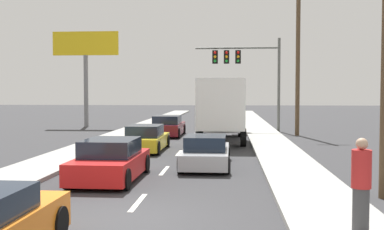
# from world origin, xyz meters

# --- Properties ---
(ground_plane) EXTENTS (140.00, 140.00, 0.00)m
(ground_plane) POSITION_xyz_m (0.00, 25.00, 0.00)
(ground_plane) COLOR #333335
(sidewalk_right) EXTENTS (2.24, 80.00, 0.14)m
(sidewalk_right) POSITION_xyz_m (4.67, 20.00, 0.07)
(sidewalk_right) COLOR #9E9E99
(sidewalk_right) RESTS_ON ground_plane
(sidewalk_left) EXTENTS (2.24, 80.00, 0.14)m
(sidewalk_left) POSITION_xyz_m (-4.67, 20.00, 0.07)
(sidewalk_left) COLOR #9E9E99
(sidewalk_left) RESTS_ON ground_plane
(lane_markings) EXTENTS (0.14, 57.00, 0.01)m
(lane_markings) POSITION_xyz_m (0.00, 19.11, 0.00)
(lane_markings) COLOR silver
(lane_markings) RESTS_ON ground_plane
(car_maroon) EXTENTS (1.98, 4.59, 1.35)m
(car_maroon) POSITION_xyz_m (-1.66, 20.25, 0.62)
(car_maroon) COLOR maroon
(car_maroon) RESTS_ON ground_plane
(car_yellow) EXTENTS (1.86, 4.35, 1.27)m
(car_yellow) POSITION_xyz_m (-1.70, 12.32, 0.58)
(car_yellow) COLOR yellow
(car_yellow) RESTS_ON ground_plane
(car_red) EXTENTS (1.98, 4.20, 1.34)m
(car_red) POSITION_xyz_m (-1.49, 4.64, 0.62)
(car_red) COLOR red
(car_red) RESTS_ON ground_plane
(box_truck) EXTENTS (2.67, 8.62, 3.56)m
(box_truck) POSITION_xyz_m (1.92, 16.77, 2.05)
(box_truck) COLOR white
(box_truck) RESTS_ON ground_plane
(car_silver) EXTENTS (1.84, 4.61, 1.22)m
(car_silver) POSITION_xyz_m (1.47, 7.69, 0.55)
(car_silver) COLOR #B7BABF
(car_silver) RESTS_ON ground_plane
(traffic_signal_mast) EXTENTS (6.17, 0.69, 6.78)m
(traffic_signal_mast) POSITION_xyz_m (3.17, 24.24, 5.00)
(traffic_signal_mast) COLOR #595B56
(traffic_signal_mast) RESTS_ON ground_plane
(utility_pole_mid) EXTENTS (1.80, 0.28, 10.47)m
(utility_pole_mid) POSITION_xyz_m (6.85, 21.24, 5.37)
(utility_pole_mid) COLOR brown
(utility_pole_mid) RESTS_ON ground_plane
(roadside_billboard) EXTENTS (5.50, 0.36, 7.88)m
(roadside_billboard) POSITION_xyz_m (-9.51, 28.01, 5.87)
(roadside_billboard) COLOR slate
(roadside_billboard) RESTS_ON ground_plane
(pedestrian_near_corner) EXTENTS (0.38, 0.38, 1.83)m
(pedestrian_near_corner) POSITION_xyz_m (4.91, -1.01, 1.06)
(pedestrian_near_corner) COLOR #3F3F42
(pedestrian_near_corner) RESTS_ON sidewalk_right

